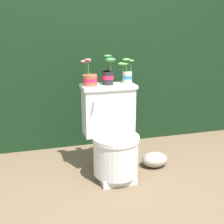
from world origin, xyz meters
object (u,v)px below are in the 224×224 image
object	(u,v)px
potted_plant_left	(90,78)
garden_stone	(155,160)
potted_plant_middle	(127,73)
potted_plant_midleft	(108,74)
toilet	(112,135)

from	to	relation	value
potted_plant_left	garden_stone	xyz separation A→B (m)	(0.55, -0.10, -0.74)
potted_plant_middle	potted_plant_midleft	bearing A→B (deg)	-172.59
toilet	potted_plant_middle	world-z (taller)	potted_plant_middle
potted_plant_left	potted_plant_middle	bearing A→B (deg)	2.84
potted_plant_left	potted_plant_middle	xyz separation A→B (m)	(0.32, 0.02, 0.02)
toilet	potted_plant_left	bearing A→B (deg)	138.25
toilet	potted_plant_midleft	size ratio (longest dim) A/B	3.12
potted_plant_left	potted_plant_midleft	size ratio (longest dim) A/B	0.91
potted_plant_left	potted_plant_middle	distance (m)	0.32
toilet	garden_stone	bearing A→B (deg)	4.51
potted_plant_midleft	potted_plant_left	bearing A→B (deg)	177.82
potted_plant_midleft	potted_plant_middle	world-z (taller)	potted_plant_midleft
toilet	potted_plant_left	xyz separation A→B (m)	(-0.15, 0.14, 0.46)
potted_plant_left	potted_plant_midleft	xyz separation A→B (m)	(0.15, -0.01, 0.03)
garden_stone	potted_plant_midleft	bearing A→B (deg)	166.05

